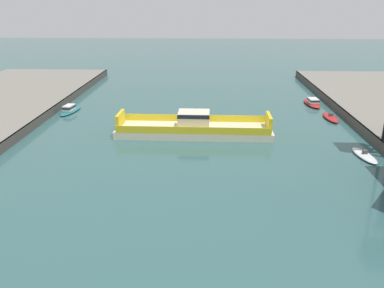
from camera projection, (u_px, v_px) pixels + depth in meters
name	position (u px, v px, depth m)	size (l,w,h in m)	color
chain_ferry	(194.00, 127.00, 61.47)	(23.98, 6.99, 3.64)	beige
moored_boat_near_right	(364.00, 155.00, 52.78)	(2.51, 6.15, 0.99)	white
moored_boat_mid_left	(70.00, 109.00, 73.66)	(3.04, 7.42, 1.44)	#237075
moored_boat_far_right	(330.00, 117.00, 69.54)	(2.13, 6.33, 1.07)	red
moored_boat_upstream_b	(312.00, 102.00, 78.62)	(2.89, 7.49, 1.44)	red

